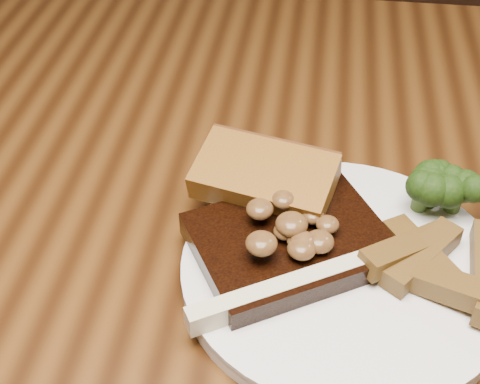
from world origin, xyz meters
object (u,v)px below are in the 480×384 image
object	(u,v)px
plate	(342,272)
potato_wedges	(436,267)
chair_far	(372,98)
steak	(290,243)
garlic_bread	(264,194)
dining_table	(250,283)

from	to	relation	value
plate	potato_wedges	xyz separation A→B (m)	(0.07, -0.00, 0.02)
chair_far	steak	size ratio (longest dim) A/B	5.74
plate	garlic_bread	world-z (taller)	garlic_bread
dining_table	plate	size ratio (longest dim) A/B	6.19
plate	potato_wedges	distance (m)	0.07
dining_table	garlic_bread	distance (m)	0.12
dining_table	potato_wedges	bearing A→B (deg)	-23.00
chair_far	garlic_bread	size ratio (longest dim) A/B	7.33
plate	potato_wedges	size ratio (longest dim) A/B	2.41
chair_far	plate	world-z (taller)	chair_far
steak	potato_wedges	bearing A→B (deg)	-35.91
dining_table	chair_far	bearing A→B (deg)	76.62
dining_table	chair_far	distance (m)	0.69
chair_far	potato_wedges	world-z (taller)	chair_far
dining_table	steak	distance (m)	0.13
dining_table	steak	bearing A→B (deg)	-54.70
chair_far	plate	distance (m)	0.76
steak	potato_wedges	size ratio (longest dim) A/B	1.39
garlic_bread	potato_wedges	bearing A→B (deg)	-11.43
chair_far	garlic_bread	distance (m)	0.72
chair_far	garlic_bread	world-z (taller)	chair_far
chair_far	steak	xyz separation A→B (m)	(-0.11, -0.69, 0.31)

